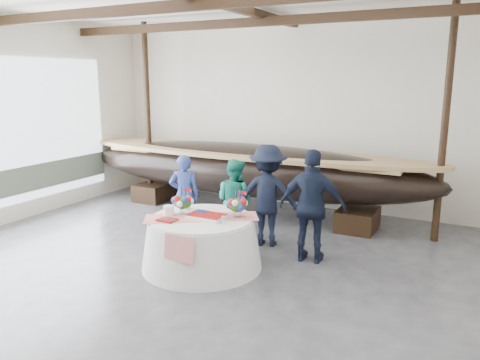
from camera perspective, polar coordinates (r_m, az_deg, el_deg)
The scene contains 10 objects.
floor at distance 7.14m, azimuth -11.81°, elevation -14.13°, with size 10.00×12.00×0.01m, color #3D3D42.
wall_back at distance 11.69m, azimuth 6.72°, elevation 7.84°, with size 10.00×0.02×4.50m, color silver.
pavilion_structure at distance 7.09m, azimuth -8.97°, elevation 19.08°, with size 9.80×11.76×4.50m.
longboat_display at distance 10.93m, azimuth 0.66°, elevation 1.33°, with size 8.89×1.78×1.67m.
banquet_table at distance 8.00m, azimuth -4.68°, elevation -7.57°, with size 2.04×2.04×0.87m.
tabletop_items at distance 7.92m, azimuth -4.34°, elevation -3.33°, with size 1.88×1.48×0.40m.
guest_woman_blue at distance 9.55m, azimuth -6.80°, elevation -1.82°, with size 0.61×0.40×1.66m, color navy.
guest_woman_teal at distance 9.11m, azimuth -0.65°, elevation -2.50°, with size 0.80×0.62×1.64m, color #1A886F.
guest_man_left at distance 8.88m, azimuth 3.39°, elevation -1.90°, with size 1.26×0.72×1.94m, color black.
guest_man_right at distance 8.14m, azimuth 8.81°, elevation -3.21°, with size 1.16×0.48×1.98m, color black.
Camera 1 is at (4.15, -4.89, 3.16)m, focal length 35.00 mm.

